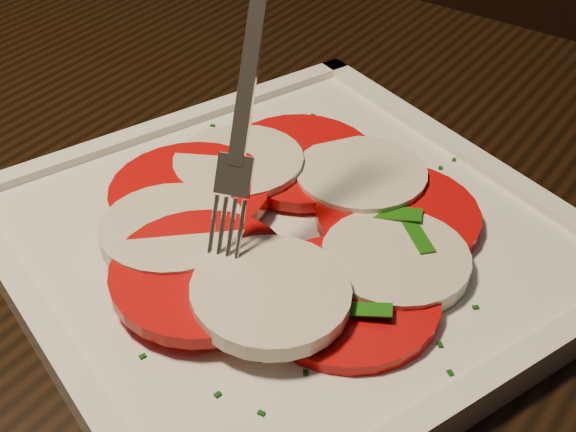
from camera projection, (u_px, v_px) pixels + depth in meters
table at (229, 338)px, 0.58m from camera, size 1.25×0.88×0.75m
chair at (510, 77)px, 1.13m from camera, size 0.52×0.52×0.93m
plate at (288, 245)px, 0.49m from camera, size 0.42×0.42×0.01m
caprese_salad at (288, 223)px, 0.48m from camera, size 0.26×0.26×0.02m
fork at (254, 78)px, 0.44m from camera, size 0.07×0.11×0.16m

